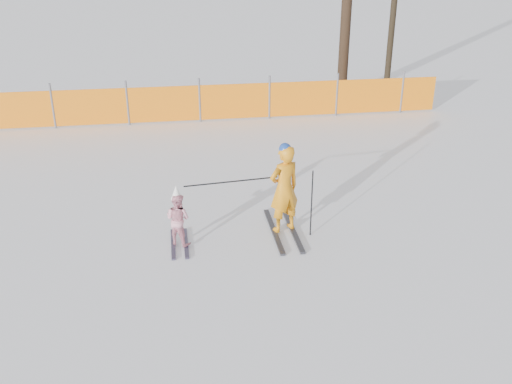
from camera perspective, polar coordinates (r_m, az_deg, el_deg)
ground at (r=9.43m, az=0.47°, el=-6.79°), size 120.00×120.00×0.00m
adult at (r=9.93m, az=2.83°, el=0.28°), size 0.69×1.69×1.68m
child at (r=9.72m, az=-7.81°, el=-2.63°), size 0.57×1.04×1.11m
ski_poles at (r=9.73m, az=1.06°, el=0.07°), size 2.20×0.21×1.23m
safety_fence at (r=16.37m, az=-11.08°, el=8.56°), size 17.04×0.06×1.25m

